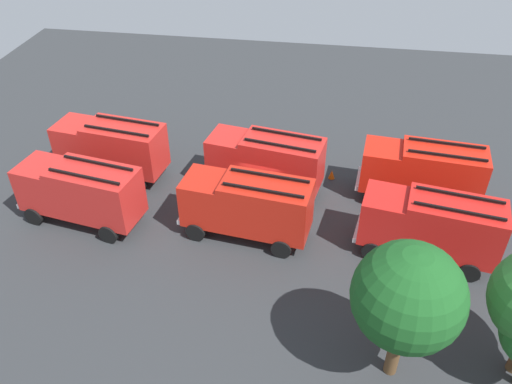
% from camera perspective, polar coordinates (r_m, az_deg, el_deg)
% --- Properties ---
extents(ground_plane, '(55.95, 55.95, 0.00)m').
position_cam_1_polar(ground_plane, '(31.30, 0.00, -2.06)').
color(ground_plane, '#2D3033').
extents(fire_truck_0, '(7.41, 3.34, 3.88)m').
position_cam_1_polar(fire_truck_0, '(32.47, 17.77, 2.24)').
color(fire_truck_0, red).
rests_on(fire_truck_0, ground).
extents(fire_truck_1, '(7.51, 3.74, 3.88)m').
position_cam_1_polar(fire_truck_1, '(31.89, 1.08, 3.52)').
color(fire_truck_1, red).
rests_on(fire_truck_1, ground).
extents(fire_truck_2, '(7.47, 3.55, 3.88)m').
position_cam_1_polar(fire_truck_2, '(34.54, -15.58, 4.88)').
color(fire_truck_2, red).
rests_on(fire_truck_2, ground).
extents(fire_truck_3, '(7.51, 3.71, 3.88)m').
position_cam_1_polar(fire_truck_3, '(28.46, 18.60, -3.36)').
color(fire_truck_3, red).
rests_on(fire_truck_3, ground).
extents(fire_truck_4, '(7.45, 3.47, 3.88)m').
position_cam_1_polar(fire_truck_4, '(28.28, -0.95, -1.37)').
color(fire_truck_4, red).
rests_on(fire_truck_4, ground).
extents(fire_truck_5, '(7.51, 3.71, 3.88)m').
position_cam_1_polar(fire_truck_5, '(30.91, -18.66, 0.14)').
color(fire_truck_5, red).
rests_on(fire_truck_5, ground).
extents(firefighter_0, '(0.42, 0.48, 1.80)m').
position_cam_1_polar(firefighter_0, '(33.98, 4.49, 3.41)').
color(firefighter_0, black).
rests_on(firefighter_0, ground).
extents(firefighter_1, '(0.29, 0.44, 1.77)m').
position_cam_1_polar(firefighter_1, '(36.98, -12.19, 5.58)').
color(firefighter_1, black).
rests_on(firefighter_1, ground).
extents(tree_2, '(4.40, 4.40, 6.82)m').
position_cam_1_polar(tree_2, '(20.92, 16.28, -11.00)').
color(tree_2, brown).
rests_on(tree_2, ground).
extents(traffic_cone_0, '(0.47, 0.47, 0.68)m').
position_cam_1_polar(traffic_cone_0, '(35.43, 2.66, 3.70)').
color(traffic_cone_0, '#F2600C').
rests_on(traffic_cone_0, ground).
extents(traffic_cone_1, '(0.42, 0.42, 0.60)m').
position_cam_1_polar(traffic_cone_1, '(34.23, 8.27, 1.93)').
color(traffic_cone_1, '#F2600C').
rests_on(traffic_cone_1, ground).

